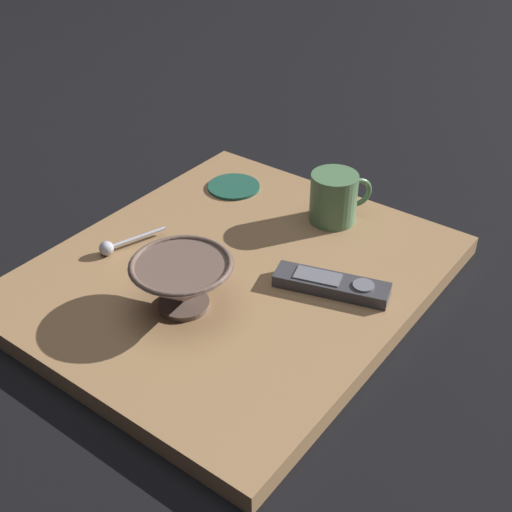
% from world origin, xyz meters
% --- Properties ---
extents(ground_plane, '(6.00, 6.00, 0.00)m').
position_xyz_m(ground_plane, '(0.00, 0.00, 0.00)').
color(ground_plane, black).
extents(table, '(0.54, 0.63, 0.03)m').
position_xyz_m(table, '(0.00, 0.00, 0.02)').
color(table, '#936D47').
rests_on(table, ground).
extents(cereal_bowl, '(0.15, 0.15, 0.08)m').
position_xyz_m(cereal_bowl, '(-0.00, 0.11, 0.07)').
color(cereal_bowl, brown).
rests_on(cereal_bowl, table).
extents(coffee_mug, '(0.08, 0.10, 0.09)m').
position_xyz_m(coffee_mug, '(-0.05, -0.22, 0.07)').
color(coffee_mug, '#4C724C').
rests_on(coffee_mug, table).
extents(teaspoon, '(0.05, 0.11, 0.02)m').
position_xyz_m(teaspoon, '(0.18, 0.08, 0.04)').
color(teaspoon, '#A3A5B2').
rests_on(teaspoon, table).
extents(tv_remote_near, '(0.18, 0.09, 0.02)m').
position_xyz_m(tv_remote_near, '(-0.15, -0.04, 0.04)').
color(tv_remote_near, '#38383D').
rests_on(tv_remote_near, table).
extents(drink_coaster, '(0.10, 0.10, 0.01)m').
position_xyz_m(drink_coaster, '(0.16, -0.20, 0.03)').
color(drink_coaster, '#194738').
rests_on(drink_coaster, table).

